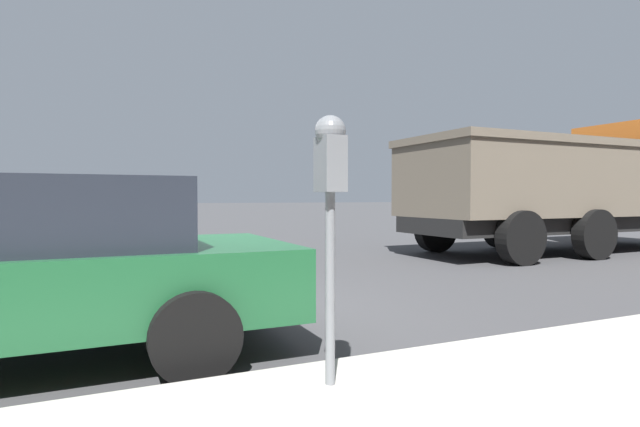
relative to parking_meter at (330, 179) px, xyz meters
name	(u,v)px	position (x,y,z in m)	size (l,w,h in m)	color
ground_plane	(151,321)	(2.62, 0.82, -1.40)	(220.00, 220.00, 0.00)	#424244
parking_meter	(330,179)	(0.00, 0.00, 0.00)	(0.21, 0.19, 1.66)	gray
dump_truck	(574,184)	(5.59, -9.02, 0.21)	(2.95, 8.34, 3.15)	black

